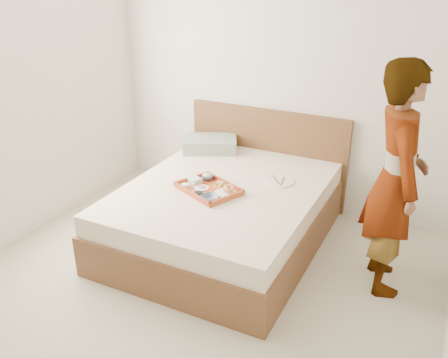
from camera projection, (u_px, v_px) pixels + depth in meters
ground at (174, 310)px, 3.43m from camera, size 3.50×4.00×0.01m
wall_back at (281, 74)px, 4.52m from camera, size 3.50×0.01×2.60m
bed at (224, 214)px, 4.18m from camera, size 1.65×2.00×0.53m
headboard at (267, 155)px, 4.88m from camera, size 1.65×0.06×0.95m
pillow at (210, 144)px, 4.83m from camera, size 0.63×0.55×0.13m
tray at (209, 188)px, 3.98m from camera, size 0.61×0.54×0.05m
prawn_plate at (225, 193)px, 3.91m from camera, size 0.23×0.23×0.01m
navy_bowl_big at (209, 198)px, 3.80m from camera, size 0.19×0.19×0.03m
sauce_dish at (199, 194)px, 3.88m from camera, size 0.10×0.10×0.03m
meat_plate at (202, 188)px, 4.00m from camera, size 0.16×0.16×0.01m
bread_plate at (221, 186)px, 4.04m from camera, size 0.16×0.16×0.01m
salad_bowl at (207, 177)px, 4.16m from camera, size 0.15×0.15×0.03m
plastic_tub at (195, 180)px, 4.09m from camera, size 0.13×0.12×0.05m
cheese_round at (185, 186)px, 4.02m from camera, size 0.10×0.10×0.03m
dinner_plate at (279, 182)px, 4.15m from camera, size 0.32×0.32×0.01m
person at (396, 180)px, 3.39m from camera, size 0.60×0.73×1.72m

